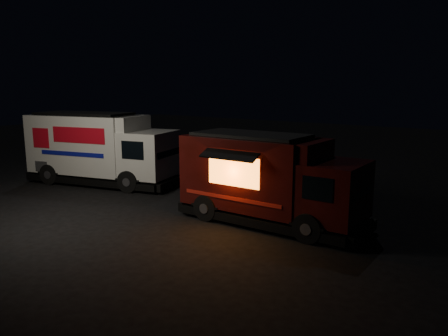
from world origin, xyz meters
The scene contains 3 objects.
ground centered at (0.00, 0.00, 0.00)m, with size 80.00×80.00×0.00m, color black.
white_truck centered at (-5.29, 1.76, 1.71)m, with size 7.55×2.58×3.42m, color silver, non-canonical shape.
red_truck centered at (4.43, 1.23, 1.54)m, with size 6.61×2.43×3.08m, color #3C0B0A, non-canonical shape.
Camera 1 is at (11.84, -11.41, 4.71)m, focal length 35.00 mm.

